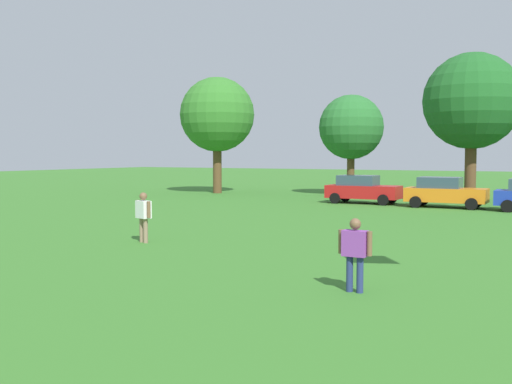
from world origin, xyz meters
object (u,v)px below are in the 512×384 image
adult_bystander (355,248)px  parked_car_red_0 (362,189)px  parked_car_orange_1 (445,192)px  tree_far_left (217,115)px  tree_center_left (472,102)px  bystander_near_trees (143,213)px  tree_left (351,127)px

adult_bystander → parked_car_red_0: 23.63m
adult_bystander → parked_car_orange_1: parked_car_orange_1 is taller
parked_car_red_0 → tree_far_left: (-12.67, 4.12, 5.03)m
parked_car_red_0 → tree_center_left: bearing=33.0°
bystander_near_trees → tree_left: (-1.54, 25.50, 3.85)m
tree_left → tree_center_left: (8.62, -2.99, 1.26)m
parked_car_red_0 → parked_car_orange_1: bearing=-6.8°
tree_left → tree_center_left: 9.21m
adult_bystander → parked_car_orange_1: bearing=-81.5°
parked_car_red_0 → tree_left: tree_left is taller
adult_bystander → tree_left: size_ratio=0.22×
tree_far_left → tree_left: tree_far_left is taller
bystander_near_trees → tree_far_left: 26.03m
adult_bystander → tree_far_left: bearing=-50.6°
bystander_near_trees → tree_left: 25.84m
parked_car_red_0 → tree_center_left: 8.52m
parked_car_orange_1 → tree_center_left: 6.79m
parked_car_orange_1 → parked_car_red_0: bearing=173.2°
parked_car_red_0 → parked_car_orange_1: same height
parked_car_orange_1 → tree_left: tree_left is taller
tree_left → adult_bystander: bearing=-70.9°
parked_car_red_0 → tree_far_left: size_ratio=0.49×
adult_bystander → tree_center_left: bearing=-84.0°
adult_bystander → parked_car_orange_1: 22.05m
parked_car_orange_1 → tree_left: (-7.91, 7.23, 3.99)m
parked_car_orange_1 → tree_far_left: 18.87m
tree_center_left → parked_car_red_0: bearing=-147.0°
tree_far_left → tree_center_left: 18.29m
bystander_near_trees → adult_bystander: bearing=178.1°
adult_bystander → tree_left: (-10.11, 29.17, 3.90)m
bystander_near_trees → parked_car_red_0: size_ratio=0.39×
bystander_near_trees → parked_car_orange_1: bearing=-88.0°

